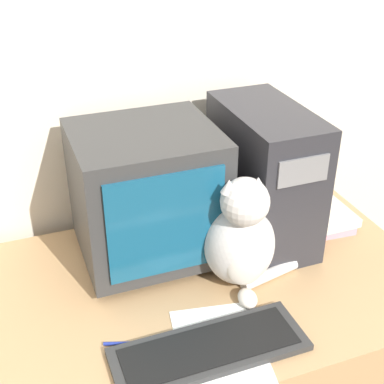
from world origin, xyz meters
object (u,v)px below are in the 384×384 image
(crt_monitor, at_px, (147,195))
(keyboard, at_px, (209,349))
(cat, at_px, (241,239))
(book_stack, at_px, (323,216))
(pen, at_px, (133,343))
(computer_tower, at_px, (264,175))

(crt_monitor, height_order, keyboard, crt_monitor)
(cat, height_order, book_stack, cat)
(pen, bearing_deg, book_stack, 22.55)
(cat, xyz_separation_m, book_stack, (0.39, 0.17, -0.12))
(cat, bearing_deg, keyboard, -118.82)
(keyboard, xyz_separation_m, pen, (-0.17, 0.09, -0.01))
(crt_monitor, relative_size, cat, 1.18)
(book_stack, bearing_deg, computer_tower, 174.57)
(computer_tower, distance_m, pen, 0.64)
(crt_monitor, xyz_separation_m, keyboard, (0.02, -0.44, -0.20))
(computer_tower, xyz_separation_m, keyboard, (-0.35, -0.42, -0.21))
(computer_tower, xyz_separation_m, pen, (-0.51, -0.33, -0.21))
(keyboard, height_order, book_stack, book_stack)
(computer_tower, bearing_deg, cat, -130.03)
(book_stack, bearing_deg, cat, -155.78)
(pen, bearing_deg, keyboard, -28.10)
(crt_monitor, relative_size, keyboard, 0.85)
(computer_tower, height_order, pen, computer_tower)
(crt_monitor, height_order, pen, crt_monitor)
(computer_tower, distance_m, book_stack, 0.29)
(computer_tower, xyz_separation_m, book_stack, (0.22, -0.02, -0.18))
(crt_monitor, relative_size, computer_tower, 0.95)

